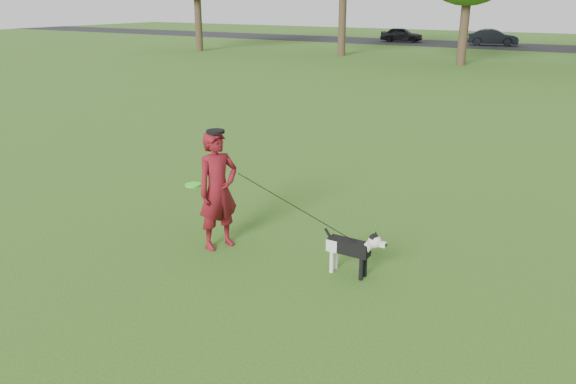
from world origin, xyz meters
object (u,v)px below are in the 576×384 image
Objects in this scene: dog at (354,247)px; car_mid at (493,37)px; man at (218,190)px; car_left at (402,35)px.

car_mid is at bearing 99.70° from dog.
man is 42.06m from car_left.
man is at bearing -172.18° from car_left.
car_left is at bearing 79.23° from car_mid.
car_left is at bearing 109.53° from dog.
dog is at bearing -64.52° from man.
car_mid is at bearing 27.60° from man.
car_mid is (-6.86, 40.09, 0.22)m from dog.
car_left is (-12.14, 40.26, -0.27)m from man.
dog is 0.26× the size of car_left.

